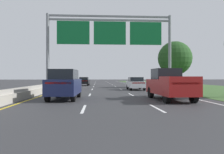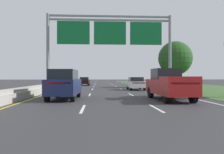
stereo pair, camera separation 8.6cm
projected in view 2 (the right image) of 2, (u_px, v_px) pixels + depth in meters
The scene contains 10 objects.
ground_plane at pixel (105, 87), 35.91m from camera, with size 220.00×220.00×0.00m, color #333335.
lane_striping at pixel (105, 87), 35.45m from camera, with size 11.96×106.00×0.01m.
grass_verge_right at pixel (192, 87), 36.73m from camera, with size 14.00×110.00×0.02m, color #3D602D.
median_barrier_concrete at pixel (63, 85), 35.52m from camera, with size 0.60×110.00×0.85m.
overhead_sign_gantry at pixel (110, 36), 27.24m from camera, with size 15.06×0.42×9.12m.
pickup_truck_red at pixel (169, 84), 15.71m from camera, with size 2.16×5.46×2.20m.
car_navy_left_lane_suv at pixel (64, 84), 16.15m from camera, with size 2.04×4.75×2.11m.
car_white_right_lane_sedan at pixel (136, 83), 28.04m from camera, with size 1.87×4.42×1.57m.
car_black_left_lane_sedan at pixel (85, 81), 42.56m from camera, with size 1.95×4.45×1.57m.
roadside_tree_mid at pixel (175, 58), 34.28m from camera, with size 5.09×5.09×6.97m.
Camera 2 is at (-1.07, -0.91, 1.59)m, focal length 36.51 mm.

